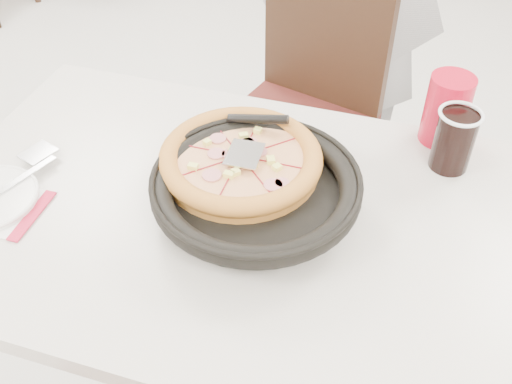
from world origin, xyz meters
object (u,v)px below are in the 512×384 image
(red_cup, at_px, (446,110))
(main_table, at_px, (228,319))
(pizza, at_px, (241,165))
(pizza_pan, at_px, (256,195))
(chair_far, at_px, (293,124))
(cola_glass, at_px, (454,141))

(red_cup, bearing_deg, main_table, -137.39)
(main_table, height_order, pizza, pizza)
(pizza_pan, xyz_separation_m, red_cup, (0.33, 0.35, 0.04))
(chair_far, xyz_separation_m, red_cup, (0.42, -0.33, 0.35))
(main_table, distance_m, pizza, 0.44)
(main_table, xyz_separation_m, cola_glass, (0.42, 0.27, 0.44))
(pizza, bearing_deg, chair_far, 93.74)
(main_table, relative_size, cola_glass, 9.23)
(chair_far, xyz_separation_m, pizza, (0.04, -0.62, 0.34))
(pizza_pan, height_order, red_cup, red_cup)
(chair_far, distance_m, cola_glass, 0.70)
(pizza, distance_m, red_cup, 0.48)
(main_table, height_order, chair_far, chair_far)
(chair_far, height_order, red_cup, chair_far)
(chair_far, relative_size, red_cup, 5.94)
(cola_glass, bearing_deg, pizza_pan, -143.84)
(main_table, height_order, cola_glass, cola_glass)
(pizza_pan, bearing_deg, cola_glass, 36.16)
(pizza_pan, bearing_deg, pizza, 130.69)
(chair_far, relative_size, pizza, 3.00)
(pizza_pan, height_order, pizza, pizza)
(main_table, bearing_deg, chair_far, 92.06)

